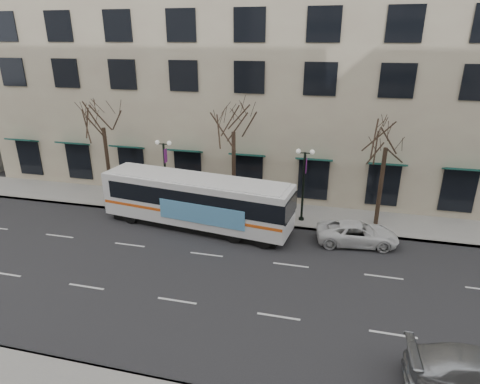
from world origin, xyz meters
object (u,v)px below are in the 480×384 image
(tree_far_left, at_px, (102,115))
(tree_far_mid, at_px, (233,118))
(lamp_post_left, at_px, (165,171))
(tree_far_right, at_px, (388,133))
(white_pickup, at_px, (357,233))
(city_bus, at_px, (197,200))
(lamp_post_right, at_px, (304,182))

(tree_far_left, relative_size, tree_far_mid, 0.98)
(tree_far_mid, relative_size, lamp_post_left, 1.64)
(tree_far_right, bearing_deg, tree_far_left, 180.00)
(lamp_post_left, bearing_deg, tree_far_right, 2.29)
(lamp_post_left, relative_size, white_pickup, 1.05)
(city_bus, bearing_deg, lamp_post_right, 27.59)
(lamp_post_left, bearing_deg, tree_far_left, 173.17)
(tree_far_left, xyz_separation_m, tree_far_right, (20.00, 0.00, -0.28))
(tree_far_right, distance_m, lamp_post_left, 15.40)
(tree_far_mid, xyz_separation_m, tree_far_right, (10.00, -0.00, -0.48))
(lamp_post_right, bearing_deg, tree_far_mid, 173.17)
(lamp_post_left, bearing_deg, city_bus, -36.53)
(lamp_post_right, height_order, white_pickup, lamp_post_right)
(tree_far_mid, xyz_separation_m, lamp_post_right, (5.01, -0.60, -3.96))
(city_bus, relative_size, white_pickup, 2.66)
(tree_far_left, height_order, white_pickup, tree_far_left)
(tree_far_right, bearing_deg, city_bus, -165.57)
(tree_far_right, xyz_separation_m, lamp_post_left, (-14.99, -0.60, -3.48))
(tree_far_left, xyz_separation_m, city_bus, (8.27, -3.02, -4.78))
(white_pickup, bearing_deg, tree_far_right, -31.07)
(tree_far_left, bearing_deg, tree_far_mid, 0.00)
(tree_far_mid, xyz_separation_m, lamp_post_left, (-4.99, -0.60, -3.96))
(tree_far_left, xyz_separation_m, lamp_post_right, (15.01, -0.60, -3.75))
(lamp_post_right, xyz_separation_m, city_bus, (-6.74, -2.42, -1.03))
(tree_far_left, height_order, tree_far_mid, tree_far_mid)
(tree_far_left, distance_m, city_bus, 10.02)
(tree_far_right, bearing_deg, lamp_post_left, -177.71)
(lamp_post_left, distance_m, lamp_post_right, 10.00)
(tree_far_mid, distance_m, white_pickup, 11.05)
(lamp_post_left, bearing_deg, tree_far_mid, 6.85)
(tree_far_left, height_order, lamp_post_right, tree_far_left)
(lamp_post_right, relative_size, city_bus, 0.40)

